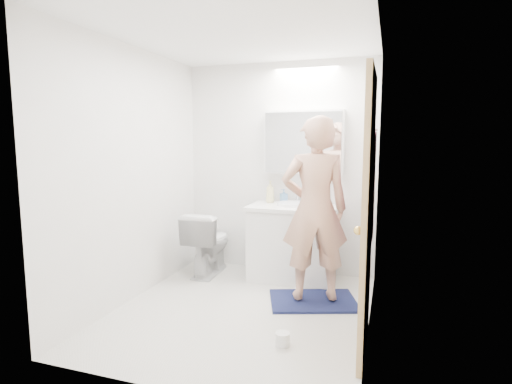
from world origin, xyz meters
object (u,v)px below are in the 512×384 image
at_px(toothbrush_cup, 311,200).
at_px(toilet_paper_roll, 282,339).
at_px(vanity_cabinet, 293,244).
at_px(person, 315,209).
at_px(medicine_cabinet, 304,143).
at_px(soap_bottle_b, 284,196).
at_px(soap_bottle_a, 270,192).
at_px(toilet, 208,242).

xyz_separation_m(toothbrush_cup, toilet_paper_roll, (0.11, -1.62, -0.82)).
distance_m(vanity_cabinet, person, 0.84).
bearing_deg(toilet_paper_roll, medicine_cabinet, 97.03).
bearing_deg(soap_bottle_b, toothbrush_cup, -3.64).
height_order(soap_bottle_a, soap_bottle_b, soap_bottle_a).
height_order(medicine_cabinet, toothbrush_cup, medicine_cabinet).
xyz_separation_m(vanity_cabinet, person, (0.34, -0.57, 0.51)).
relative_size(vanity_cabinet, soap_bottle_b, 5.82).
bearing_deg(person, soap_bottle_a, -67.61).
height_order(soap_bottle_a, toilet_paper_roll, soap_bottle_a).
bearing_deg(toothbrush_cup, medicine_cabinet, 153.39).
bearing_deg(toilet, toothbrush_cup, -168.45).
relative_size(toothbrush_cup, toilet_paper_roll, 1.00).
distance_m(medicine_cabinet, person, 1.03).
bearing_deg(toothbrush_cup, person, -76.58).
bearing_deg(toilet_paper_roll, soap_bottle_a, 109.58).
relative_size(soap_bottle_b, toothbrush_cup, 1.40).
xyz_separation_m(medicine_cabinet, toilet_paper_roll, (0.21, -1.67, -1.45)).
bearing_deg(toothbrush_cup, vanity_cabinet, -135.65).
xyz_separation_m(toilet, soap_bottle_b, (0.81, 0.30, 0.53)).
distance_m(toilet, toothbrush_cup, 1.27).
height_order(vanity_cabinet, toilet, vanity_cabinet).
bearing_deg(toilet, toilet_paper_roll, 130.32).
height_order(toilet, soap_bottle_b, soap_bottle_b).
xyz_separation_m(toilet, person, (1.30, -0.46, 0.53)).
relative_size(soap_bottle_a, soap_bottle_b, 1.62).
xyz_separation_m(vanity_cabinet, toilet_paper_roll, (0.27, -1.46, -0.34)).
height_order(person, toilet_paper_roll, person).
distance_m(medicine_cabinet, soap_bottle_a, 0.67).
height_order(vanity_cabinet, person, person).
xyz_separation_m(toilet, soap_bottle_a, (0.66, 0.27, 0.58)).
xyz_separation_m(toilet, toilet_paper_roll, (1.23, -1.34, -0.31)).
relative_size(medicine_cabinet, soap_bottle_a, 3.52).
relative_size(medicine_cabinet, person, 0.52).
height_order(vanity_cabinet, soap_bottle_b, soap_bottle_b).
relative_size(soap_bottle_b, toilet_paper_roll, 1.41).
distance_m(medicine_cabinet, soap_bottle_b, 0.64).
distance_m(toothbrush_cup, toilet_paper_roll, 1.82).
bearing_deg(soap_bottle_a, person, -48.42).
bearing_deg(toilet_paper_roll, person, 85.56).
bearing_deg(vanity_cabinet, toilet_paper_roll, -79.53).
distance_m(vanity_cabinet, toothbrush_cup, 0.53).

